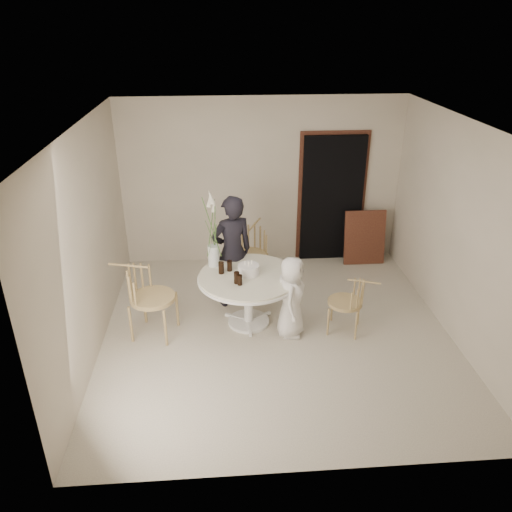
{
  "coord_description": "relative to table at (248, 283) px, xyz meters",
  "views": [
    {
      "loc": [
        -0.69,
        -5.46,
        3.79
      ],
      "look_at": [
        -0.25,
        0.3,
        0.98
      ],
      "focal_mm": 35.0,
      "sensor_mm": 36.0,
      "label": 1
    }
  ],
  "objects": [
    {
      "name": "door_trim",
      "position": [
        1.5,
        1.98,
        0.49
      ],
      "size": [
        1.12,
        0.03,
        2.22
      ],
      "primitive_type": "cube",
      "color": "brown",
      "rests_on": "ground"
    },
    {
      "name": "chair_far",
      "position": [
        0.13,
        1.15,
        -0.0
      ],
      "size": [
        0.66,
        0.69,
        0.95
      ],
      "rotation": [
        0.0,
        0.0,
        -0.41
      ],
      "color": "tan",
      "rests_on": "ground"
    },
    {
      "name": "chair_left",
      "position": [
        -1.37,
        -0.12,
        0.03
      ],
      "size": [
        0.68,
        0.64,
        1.0
      ],
      "rotation": [
        0.0,
        0.0,
        1.31
      ],
      "color": "tan",
      "rests_on": "ground"
    },
    {
      "name": "doorway",
      "position": [
        1.5,
        1.94,
        0.43
      ],
      "size": [
        1.0,
        0.1,
        2.1
      ],
      "primitive_type": "cube",
      "color": "black",
      "rests_on": "ground"
    },
    {
      "name": "cola_tumbler_b",
      "position": [
        -0.12,
        -0.25,
        0.18
      ],
      "size": [
        0.08,
        0.08,
        0.14
      ],
      "primitive_type": "cylinder",
      "rotation": [
        0.0,
        0.0,
        -0.38
      ],
      "color": "black",
      "rests_on": "table"
    },
    {
      "name": "ground",
      "position": [
        0.35,
        -0.25,
        -0.62
      ],
      "size": [
        4.5,
        4.5,
        0.0
      ],
      "primitive_type": "plane",
      "color": "beige",
      "rests_on": "ground"
    },
    {
      "name": "cola_tumbler_d",
      "position": [
        -0.24,
        0.15,
        0.19
      ],
      "size": [
        0.07,
        0.07,
        0.15
      ],
      "primitive_type": "cylinder",
      "rotation": [
        0.0,
        0.0,
        0.03
      ],
      "color": "black",
      "rests_on": "table"
    },
    {
      "name": "cola_tumbler_c",
      "position": [
        -0.35,
        0.08,
        0.19
      ],
      "size": [
        0.08,
        0.08,
        0.16
      ],
      "primitive_type": "cylinder",
      "rotation": [
        0.0,
        0.0,
        0.1
      ],
      "color": "black",
      "rests_on": "table"
    },
    {
      "name": "birthday_cake",
      "position": [
        0.0,
        0.03,
        0.18
      ],
      "size": [
        0.28,
        0.28,
        0.18
      ],
      "rotation": [
        0.0,
        0.0,
        -0.21
      ],
      "color": "white",
      "rests_on": "table"
    },
    {
      "name": "girl",
      "position": [
        -0.19,
        0.54,
        0.2
      ],
      "size": [
        0.69,
        0.57,
        1.63
      ],
      "primitive_type": "imported",
      "rotation": [
        0.0,
        0.0,
        3.49
      ],
      "color": "black",
      "rests_on": "ground"
    },
    {
      "name": "plate_stack",
      "position": [
        0.49,
        -0.19,
        0.14
      ],
      "size": [
        0.22,
        0.22,
        0.05
      ],
      "primitive_type": "cylinder",
      "rotation": [
        0.0,
        0.0,
        0.06
      ],
      "color": "white",
      "rests_on": "table"
    },
    {
      "name": "picture_frame",
      "position": [
        2.04,
        1.7,
        -0.16
      ],
      "size": [
        0.68,
        0.2,
        0.9
      ],
      "primitive_type": "cube",
      "rotation": [
        -0.17,
        0.0,
        -0.0
      ],
      "color": "brown",
      "rests_on": "ground"
    },
    {
      "name": "chair_right",
      "position": [
        1.34,
        -0.3,
        -0.11
      ],
      "size": [
        0.55,
        0.53,
        0.78
      ],
      "rotation": [
        0.0,
        0.0,
        -1.92
      ],
      "color": "tan",
      "rests_on": "ground"
    },
    {
      "name": "flower_vase",
      "position": [
        -0.45,
        0.32,
        0.49
      ],
      "size": [
        0.15,
        0.15,
        1.08
      ],
      "rotation": [
        0.0,
        0.0,
        -0.06
      ],
      "color": "silver",
      "rests_on": "table"
    },
    {
      "name": "room_shell",
      "position": [
        0.35,
        -0.25,
        1.0
      ],
      "size": [
        4.5,
        4.5,
        4.5
      ],
      "color": "silver",
      "rests_on": "ground"
    },
    {
      "name": "table",
      "position": [
        0.0,
        0.0,
        0.0
      ],
      "size": [
        1.33,
        1.33,
        0.73
      ],
      "color": "white",
      "rests_on": "ground"
    },
    {
      "name": "boy",
      "position": [
        0.53,
        -0.3,
        -0.07
      ],
      "size": [
        0.47,
        0.61,
        1.1
      ],
      "primitive_type": "imported",
      "rotation": [
        0.0,
        0.0,
        1.32
      ],
      "color": "white",
      "rests_on": "ground"
    },
    {
      "name": "cola_tumbler_a",
      "position": [
        -0.16,
        -0.2,
        0.19
      ],
      "size": [
        0.08,
        0.08,
        0.15
      ],
      "primitive_type": "cylinder",
      "rotation": [
        0.0,
        0.0,
        0.12
      ],
      "color": "black",
      "rests_on": "table"
    }
  ]
}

